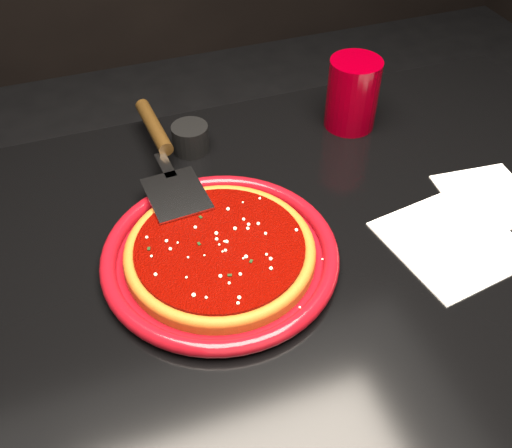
% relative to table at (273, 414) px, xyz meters
% --- Properties ---
extents(table, '(1.20, 0.80, 0.75)m').
position_rel_table_xyz_m(table, '(0.00, 0.00, 0.00)').
color(table, black).
rests_on(table, floor).
extents(plate, '(0.41, 0.41, 0.02)m').
position_rel_table_xyz_m(plate, '(-0.06, 0.05, 0.39)').
color(plate, maroon).
rests_on(plate, table).
extents(pizza_crust, '(0.33, 0.33, 0.01)m').
position_rel_table_xyz_m(pizza_crust, '(-0.06, 0.05, 0.39)').
color(pizza_crust, '#944415').
rests_on(pizza_crust, plate).
extents(pizza_crust_rim, '(0.33, 0.33, 0.02)m').
position_rel_table_xyz_m(pizza_crust_rim, '(-0.06, 0.05, 0.40)').
color(pizza_crust_rim, '#944415').
rests_on(pizza_crust_rim, plate).
extents(pizza_sauce, '(0.29, 0.29, 0.01)m').
position_rel_table_xyz_m(pizza_sauce, '(-0.06, 0.05, 0.40)').
color(pizza_sauce, '#690400').
rests_on(pizza_sauce, plate).
extents(parmesan_dusting, '(0.21, 0.21, 0.01)m').
position_rel_table_xyz_m(parmesan_dusting, '(-0.06, 0.05, 0.41)').
color(parmesan_dusting, '#F0E7BF').
rests_on(parmesan_dusting, plate).
extents(basil_flecks, '(0.19, 0.19, 0.00)m').
position_rel_table_xyz_m(basil_flecks, '(-0.06, 0.05, 0.41)').
color(basil_flecks, black).
rests_on(basil_flecks, plate).
extents(pizza_server, '(0.12, 0.34, 0.02)m').
position_rel_table_xyz_m(pizza_server, '(-0.09, 0.24, 0.42)').
color(pizza_server, silver).
rests_on(pizza_server, plate).
extents(cup, '(0.09, 0.09, 0.12)m').
position_rel_table_xyz_m(cup, '(0.23, 0.27, 0.43)').
color(cup, maroon).
rests_on(cup, table).
extents(napkin_a, '(0.19, 0.19, 0.00)m').
position_rel_table_xyz_m(napkin_a, '(0.24, -0.03, 0.38)').
color(napkin_a, white).
rests_on(napkin_a, table).
extents(napkin_b, '(0.14, 0.14, 0.00)m').
position_rel_table_xyz_m(napkin_b, '(0.34, 0.03, 0.38)').
color(napkin_b, white).
rests_on(napkin_b, table).
extents(ramekin, '(0.06, 0.06, 0.04)m').
position_rel_table_xyz_m(ramekin, '(-0.04, 0.29, 0.40)').
color(ramekin, black).
rests_on(ramekin, table).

